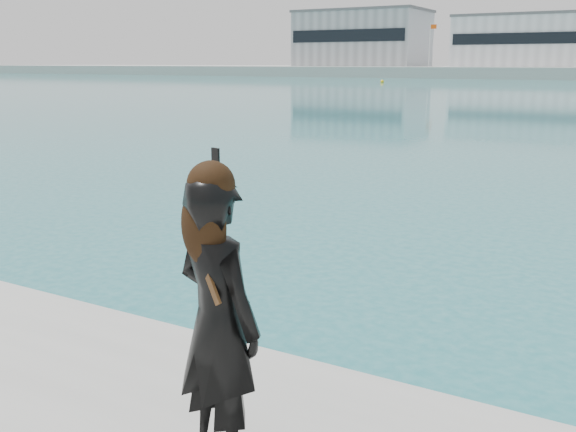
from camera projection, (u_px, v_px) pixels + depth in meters
The scene contains 5 objects.
warehouse_grey_left at pixel (362, 38), 136.39m from camera, with size 26.52×16.36×11.50m.
warehouse_white at pixel (524, 41), 120.68m from camera, with size 24.48×15.35×9.50m.
flagpole_left at pixel (430, 42), 122.52m from camera, with size 1.28×0.16×8.00m.
buoy_far at pixel (382, 83), 90.93m from camera, with size 0.50×0.50×0.50m, color yellow.
woman at pixel (217, 314), 3.17m from camera, with size 0.63×0.50×1.59m.
Camera 1 is at (1.55, -2.65, 2.82)m, focal length 40.00 mm.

